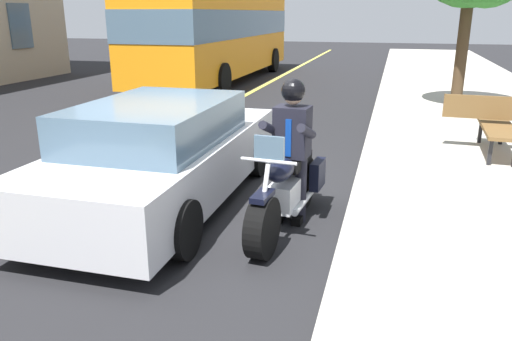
# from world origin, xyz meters

# --- Properties ---
(ground_plane) EXTENTS (80.00, 80.00, 0.00)m
(ground_plane) POSITION_xyz_m (0.00, 0.00, 0.00)
(ground_plane) COLOR black
(lane_center_stripe) EXTENTS (60.00, 0.16, 0.01)m
(lane_center_stripe) POSITION_xyz_m (0.00, -2.00, 0.01)
(lane_center_stripe) COLOR #E5DB4C
(lane_center_stripe) RESTS_ON ground_plane
(motorcycle_main) EXTENTS (2.22, 0.71, 1.26)m
(motorcycle_main) POSITION_xyz_m (0.29, 1.32, 0.45)
(motorcycle_main) COLOR black
(motorcycle_main) RESTS_ON ground_plane
(rider_main) EXTENTS (0.65, 0.58, 1.74)m
(rider_main) POSITION_xyz_m (0.10, 1.33, 1.04)
(rider_main) COLOR black
(rider_main) RESTS_ON ground_plane
(bus_near) EXTENTS (11.05, 2.70, 3.30)m
(bus_near) POSITION_xyz_m (-12.22, -3.91, 1.87)
(bus_near) COLOR orange
(bus_near) RESTS_ON ground_plane
(car_dark) EXTENTS (4.60, 1.92, 1.40)m
(car_dark) POSITION_xyz_m (-0.02, -0.40, 0.69)
(car_dark) COLOR silver
(car_dark) RESTS_ON ground_plane
(bench_sidewalk) EXTENTS (1.82, 1.80, 0.95)m
(bench_sidewalk) POSITION_xyz_m (-3.39, 4.20, 0.71)
(bench_sidewalk) COLOR brown
(bench_sidewalk) RESTS_ON sidewalk_curb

